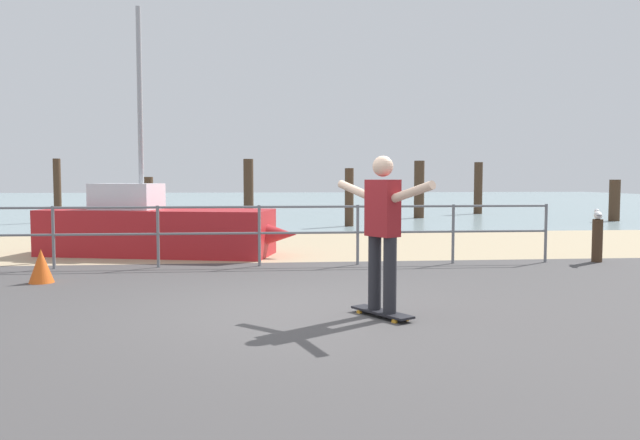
# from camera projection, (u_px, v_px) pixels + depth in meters

# --- Properties ---
(ground_plane) EXTENTS (24.00, 10.00, 0.04)m
(ground_plane) POSITION_uv_depth(u_px,v_px,m) (306.00, 334.00, 5.99)
(ground_plane) COLOR #474444
(ground_plane) RESTS_ON ground
(beach_strip) EXTENTS (24.00, 6.00, 0.04)m
(beach_strip) POSITION_uv_depth(u_px,v_px,m) (279.00, 245.00, 13.93)
(beach_strip) COLOR tan
(beach_strip) RESTS_ON ground
(sea_surface) EXTENTS (72.00, 50.00, 0.04)m
(sea_surface) POSITION_uv_depth(u_px,v_px,m) (266.00, 201.00, 41.74)
(sea_surface) COLOR #849EA3
(sea_surface) RESTS_ON ground
(railing_fence) EXTENTS (13.45, 0.05, 1.05)m
(railing_fence) POSITION_uv_depth(u_px,v_px,m) (158.00, 227.00, 10.30)
(railing_fence) COLOR slate
(railing_fence) RESTS_ON ground
(sailboat) EXTENTS (5.06, 2.44, 4.76)m
(sailboat) POSITION_uv_depth(u_px,v_px,m) (165.00, 229.00, 12.01)
(sailboat) COLOR #B21E23
(sailboat) RESTS_ON ground
(skateboard) EXTENTS (0.58, 0.79, 0.08)m
(skateboard) POSITION_uv_depth(u_px,v_px,m) (382.00, 312.00, 6.64)
(skateboard) COLOR black
(skateboard) RESTS_ON ground
(skateboarder) EXTENTS (0.82, 1.29, 1.65)m
(skateboarder) POSITION_uv_depth(u_px,v_px,m) (382.00, 224.00, 6.57)
(skateboarder) COLOR #26262B
(skateboarder) RESTS_ON skateboard
(bollard_short) EXTENTS (0.18, 0.18, 0.78)m
(bollard_short) POSITION_uv_depth(u_px,v_px,m) (597.00, 241.00, 11.00)
(bollard_short) COLOR #422D1E
(bollard_short) RESTS_ON ground
(seagull) EXTENTS (0.26, 0.46, 0.18)m
(seagull) POSITION_uv_depth(u_px,v_px,m) (598.00, 215.00, 10.98)
(seagull) COLOR white
(seagull) RESTS_ON bollard_short
(groyne_post_0) EXTENTS (0.25, 0.25, 2.17)m
(groyne_post_0) POSITION_uv_depth(u_px,v_px,m) (57.00, 191.00, 20.97)
(groyne_post_0) COLOR #422D1E
(groyne_post_0) RESTS_ON ground
(groyne_post_1) EXTENTS (0.34, 0.34, 1.55)m
(groyne_post_1) POSITION_uv_depth(u_px,v_px,m) (148.00, 201.00, 20.16)
(groyne_post_1) COLOR #422D1E
(groyne_post_1) RESTS_ON ground
(groyne_post_2) EXTENTS (0.37, 0.37, 2.24)m
(groyne_post_2) POSITION_uv_depth(u_px,v_px,m) (249.00, 189.00, 23.58)
(groyne_post_2) COLOR #422D1E
(groyne_post_2) RESTS_ON ground
(groyne_post_3) EXTENTS (0.27, 0.27, 1.82)m
(groyne_post_3) POSITION_uv_depth(u_px,v_px,m) (349.00, 198.00, 19.28)
(groyne_post_3) COLOR #422D1E
(groyne_post_3) RESTS_ON ground
(groyne_post_4) EXTENTS (0.38, 0.38, 2.16)m
(groyne_post_4) POSITION_uv_depth(u_px,v_px,m) (419.00, 190.00, 23.30)
(groyne_post_4) COLOR #422D1E
(groyne_post_4) RESTS_ON ground
(groyne_post_5) EXTENTS (0.35, 0.35, 2.18)m
(groyne_post_5) POSITION_uv_depth(u_px,v_px,m) (478.00, 188.00, 26.11)
(groyne_post_5) COLOR #422D1E
(groyne_post_5) RESTS_ON ground
(groyne_post_6) EXTENTS (0.37, 0.37, 1.46)m
(groyne_post_6) POSITION_uv_depth(u_px,v_px,m) (614.00, 201.00, 21.69)
(groyne_post_6) COLOR #422D1E
(groyne_post_6) RESTS_ON ground
(traffic_cone) EXTENTS (0.36, 0.36, 0.50)m
(traffic_cone) POSITION_uv_depth(u_px,v_px,m) (41.00, 267.00, 8.81)
(traffic_cone) COLOR #E55919
(traffic_cone) RESTS_ON ground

